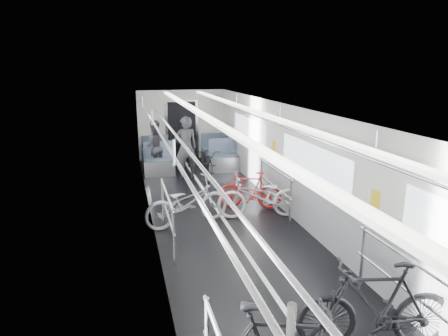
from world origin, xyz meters
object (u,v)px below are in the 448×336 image
Objects in this scene: person_standing at (186,148)px; person_seated at (154,147)px; bike_left_far at (187,202)px; bike_right_far at (250,190)px; bike_aisle at (210,163)px; bike_right_near at (376,306)px; bike_right_mid at (260,196)px.

person_standing is 1.24m from person_seated.
bike_right_far is at bearing -83.74° from bike_left_far.
bike_left_far is 3.56m from bike_aisle.
person_standing reaches higher than bike_right_far.
bike_left_far is 1.00× the size of bike_right_near.
bike_right_mid is 1.08× the size of bike_aisle.
person_seated is (-1.50, 1.03, 0.36)m from bike_aisle.
person_seated is (-0.30, 4.38, 0.32)m from bike_left_far.
person_seated reaches higher than bike_right_near.
bike_right_far is at bearing -72.11° from bike_aisle.
person_standing is at bearing 123.91° from person_seated.
person_standing is at bearing -177.77° from bike_aisle.
bike_left_far reaches higher than bike_aisle.
person_standing is (-0.68, 0.10, 0.46)m from bike_aisle.
bike_aisle is (-0.35, 2.75, 0.01)m from bike_right_far.
bike_right_near is at bearing 93.95° from person_seated.
person_standing reaches higher than bike_right_near.
bike_right_near is 8.81m from person_seated.
bike_right_near reaches higher than bike_right_far.
person_standing is (-0.97, 7.70, 0.36)m from bike_right_near.
bike_left_far is 1.02× the size of person_standing.
bike_right_mid is at bearing -72.93° from bike_aisle.
bike_right_far is at bearing 108.32° from person_seated.
bike_right_far is 0.91× the size of person_seated.
bike_right_mid is at bearing 100.05° from person_standing.
bike_right_near is 7.77m from person_standing.
bike_right_near is 1.08× the size of bike_aisle.
person_standing reaches higher than bike_left_far.
person_seated is (-1.88, 4.38, 0.32)m from bike_right_mid.
bike_aisle is at bearing -166.02° from bike_right_mid.
bike_left_far is 1.14× the size of person_seated.
bike_right_near is 1.14× the size of person_seated.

